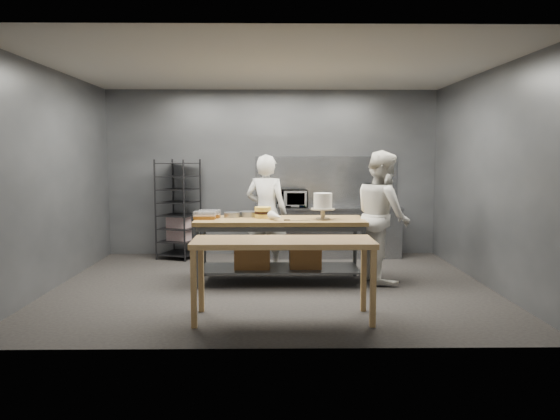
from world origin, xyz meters
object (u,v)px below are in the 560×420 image
chef_behind (266,213)px  layer_cake (263,212)px  chef_right (382,216)px  microwave (292,199)px  work_table (278,243)px  frosted_cake_stand (323,203)px  speed_rack (178,210)px  near_counter (283,247)px

chef_behind → layer_cake: 0.73m
chef_right → microwave: chef_right is taller
work_table → frosted_cake_stand: size_ratio=6.42×
chef_behind → speed_rack: bearing=-15.3°
chef_behind → chef_right: 1.85m
frosted_cake_stand → speed_rack: bearing=140.3°
near_counter → work_table: bearing=91.3°
speed_rack → work_table: bearing=-47.1°
work_table → near_counter: 1.80m
work_table → layer_cake: size_ratio=10.03×
chef_right → layer_cake: bearing=80.8°
work_table → chef_behind: bearing=102.0°
chef_behind → microwave: 1.22m
speed_rack → microwave: (2.02, 0.08, 0.19)m
speed_rack → chef_right: (3.26, -1.80, 0.09)m
near_counter → speed_rack: (-1.78, 3.66, 0.04)m
microwave → layer_cake: 1.92m
chef_behind → layer_cake: (-0.04, -0.72, 0.08)m
speed_rack → frosted_cake_stand: size_ratio=4.68×
near_counter → chef_behind: 2.62m
frosted_cake_stand → layer_cake: frosted_cake_stand is taller
chef_behind → frosted_cake_stand: size_ratio=4.91×
work_table → microwave: size_ratio=4.43×
layer_cake → speed_rack: bearing=130.7°
microwave → near_counter: bearing=-93.6°
speed_rack → chef_behind: bearing=-33.9°
chef_behind → frosted_cake_stand: bearing=149.8°
frosted_cake_stand → layer_cake: 0.89m
near_counter → chef_right: (1.48, 1.86, 0.13)m
work_table → speed_rack: speed_rack is taller
speed_rack → frosted_cake_stand: bearing=-39.7°
chef_behind → frosted_cake_stand: chef_behind is taller
work_table → chef_right: (1.52, 0.07, 0.37)m
microwave → frosted_cake_stand: size_ratio=1.45×
speed_rack → layer_cake: size_ratio=7.31×
near_counter → chef_behind: (-0.22, 2.61, 0.10)m
speed_rack → layer_cake: speed_rack is taller
speed_rack → chef_right: bearing=-29.0°
work_table → microwave: bearing=82.0°
speed_rack → chef_behind: size_ratio=0.95×
work_table → layer_cake: bearing=155.1°
near_counter → chef_right: bearing=51.5°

